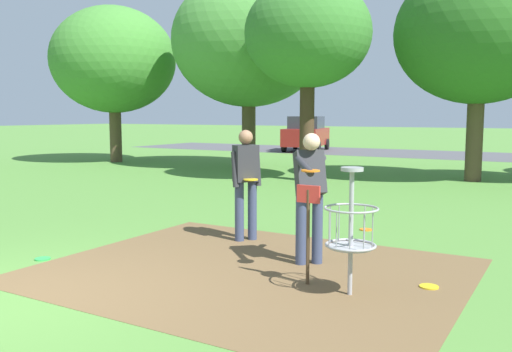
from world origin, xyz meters
TOP-DOWN VIEW (x-y plane):
  - dirt_tee_pad at (1.61, 2.36)m, footprint 5.09×4.16m
  - disc_golf_basket at (2.95, 2.13)m, footprint 0.98×0.58m
  - player_foreground_watching at (0.70, 3.74)m, footprint 0.45×0.48m
  - player_throwing at (2.12, 3.00)m, footprint 0.63×1.10m
  - frisbee_far_left at (2.05, 5.41)m, footprint 0.21×0.21m
  - frisbee_far_right at (3.70, 2.80)m, footprint 0.21×0.21m
  - frisbee_scattered_b at (-1.08, 1.39)m, footprint 0.21×0.21m
  - tree_near_left at (2.47, 13.56)m, footprint 4.76×4.76m
  - tree_near_right at (-5.38, 13.86)m, footprint 5.56×5.56m
  - tree_mid_left at (-11.30, 13.09)m, footprint 5.01×5.01m
  - tree_mid_right at (-1.79, 11.22)m, footprint 3.65×3.65m
  - parking_lot_strip at (0.00, 23.99)m, footprint 36.00×6.00m
  - parked_car_leftmost at (-7.46, 23.26)m, footprint 2.72×4.50m

SIDE VIEW (x-z plane):
  - parking_lot_strip at x=0.00m, z-range 0.00..0.01m
  - dirt_tee_pad at x=1.61m, z-range 0.00..0.01m
  - frisbee_far_left at x=2.05m, z-range 0.00..0.02m
  - frisbee_far_right at x=3.70m, z-range 0.00..0.02m
  - frisbee_scattered_b at x=-1.08m, z-range 0.00..0.02m
  - disc_golf_basket at x=2.95m, z-range 0.06..1.45m
  - parked_car_leftmost at x=-7.46m, z-range 0.00..1.84m
  - player_foreground_watching at x=0.70m, z-range 0.11..1.82m
  - player_throwing at x=2.12m, z-range 0.13..1.84m
  - tree_mid_left at x=-11.30m, z-range 0.99..7.25m
  - tree_mid_right at x=-1.79m, z-range 1.32..7.13m
  - tree_near_left at x=2.47m, z-range 1.10..7.38m
  - tree_near_right at x=-5.38m, z-range 1.09..8.03m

